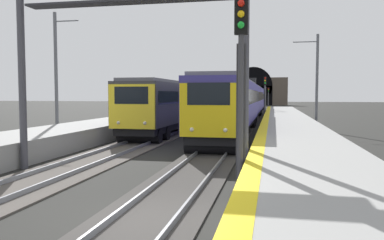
% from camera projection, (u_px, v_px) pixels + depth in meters
% --- Properties ---
extents(ground_plane, '(320.00, 320.00, 0.00)m').
position_uv_depth(ground_plane, '(145.00, 223.00, 8.96)').
color(ground_plane, black).
extents(platform_right, '(112.00, 3.88, 1.03)m').
position_uv_depth(platform_right, '(330.00, 211.00, 8.12)').
color(platform_right, gray).
rests_on(platform_right, ground_plane).
extents(platform_right_edge_strip, '(112.00, 0.50, 0.01)m').
position_uv_depth(platform_right_edge_strip, '(248.00, 183.00, 8.43)').
color(platform_right_edge_strip, yellow).
rests_on(platform_right_edge_strip, platform_right).
extents(track_main_line, '(160.00, 2.62, 0.21)m').
position_uv_depth(track_main_line, '(145.00, 221.00, 8.96)').
color(track_main_line, '#383533').
rests_on(track_main_line, ground_plane).
extents(train_main_approaching, '(60.01, 2.96, 4.92)m').
position_uv_depth(train_main_approaching, '(248.00, 100.00, 47.08)').
color(train_main_approaching, navy).
rests_on(train_main_approaching, ground_plane).
extents(train_adjacent_platform, '(40.48, 3.00, 3.90)m').
position_uv_depth(train_adjacent_platform, '(199.00, 101.00, 41.79)').
color(train_adjacent_platform, '#333338').
rests_on(train_adjacent_platform, ground_plane).
extents(railway_signal_near, '(0.39, 0.38, 5.67)m').
position_uv_depth(railway_signal_near, '(241.00, 78.00, 11.21)').
color(railway_signal_near, '#38383D').
rests_on(railway_signal_near, ground_plane).
extents(railway_signal_mid, '(0.39, 0.38, 5.16)m').
position_uv_depth(railway_signal_mid, '(265.00, 93.00, 48.30)').
color(railway_signal_mid, '#4C4C54').
rests_on(railway_signal_mid, ground_plane).
extents(railway_signal_far, '(0.39, 0.38, 4.59)m').
position_uv_depth(railway_signal_far, '(268.00, 95.00, 89.66)').
color(railway_signal_far, '#38383D').
rests_on(railway_signal_far, ground_plane).
extents(overhead_signal_gantry, '(0.70, 8.91, 7.09)m').
position_uv_depth(overhead_signal_gantry, '(126.00, 27.00, 14.31)').
color(overhead_signal_gantry, '#3F3F47').
rests_on(overhead_signal_gantry, ground_plane).
extents(tunnel_portal, '(2.45, 18.79, 10.66)m').
position_uv_depth(tunnel_portal, '(253.00, 91.00, 110.63)').
color(tunnel_portal, '#51473D').
rests_on(tunnel_portal, ground_plane).
extents(catenary_mast_near, '(0.22, 2.05, 7.81)m').
position_uv_depth(catenary_mast_near, '(317.00, 81.00, 31.93)').
color(catenary_mast_near, '#595B60').
rests_on(catenary_mast_near, ground_plane).
extents(catenary_mast_far, '(0.22, 1.77, 8.32)m').
position_uv_depth(catenary_mast_far, '(56.00, 75.00, 25.95)').
color(catenary_mast_far, '#595B60').
rests_on(catenary_mast_far, ground_plane).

